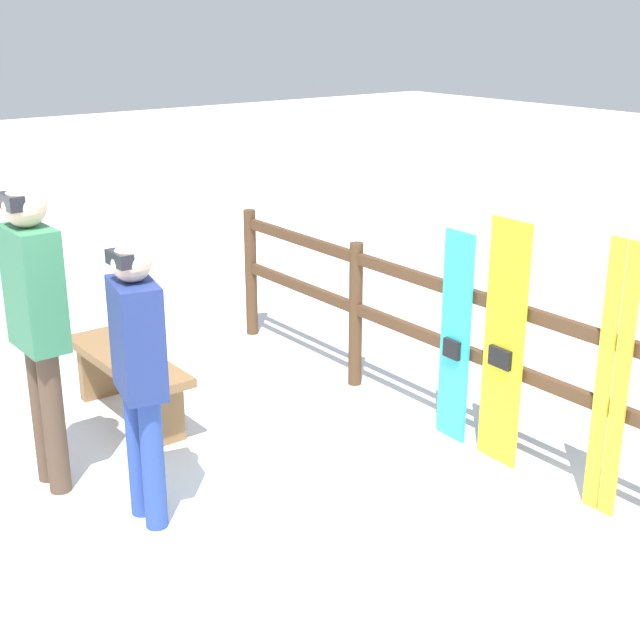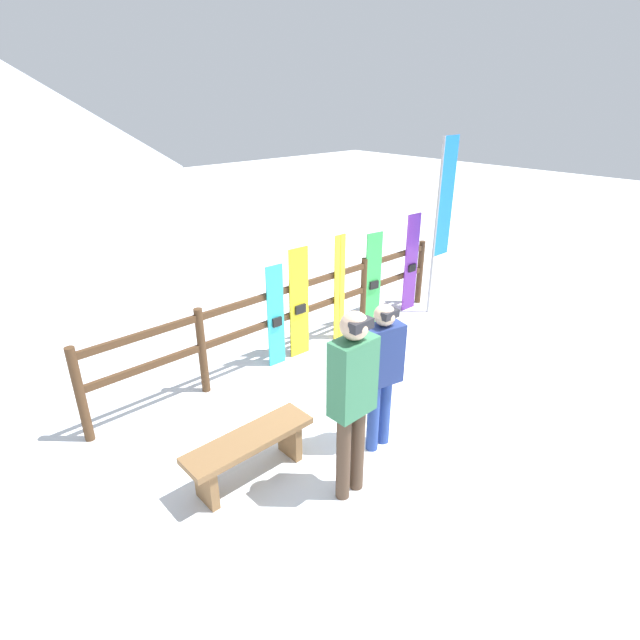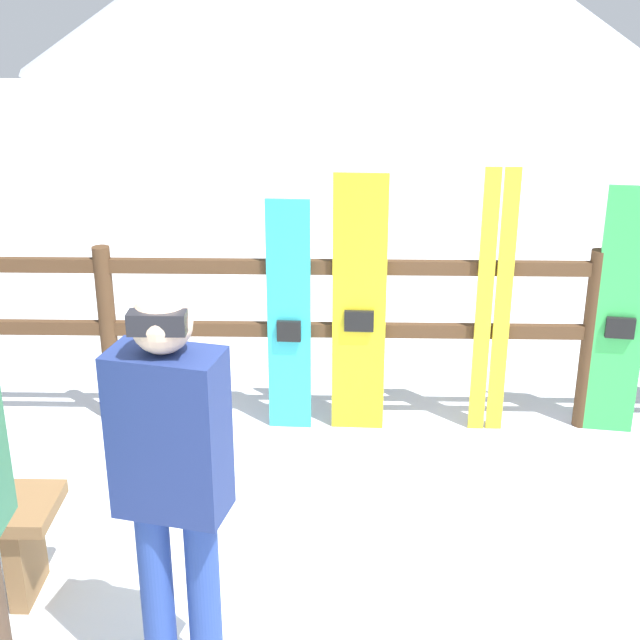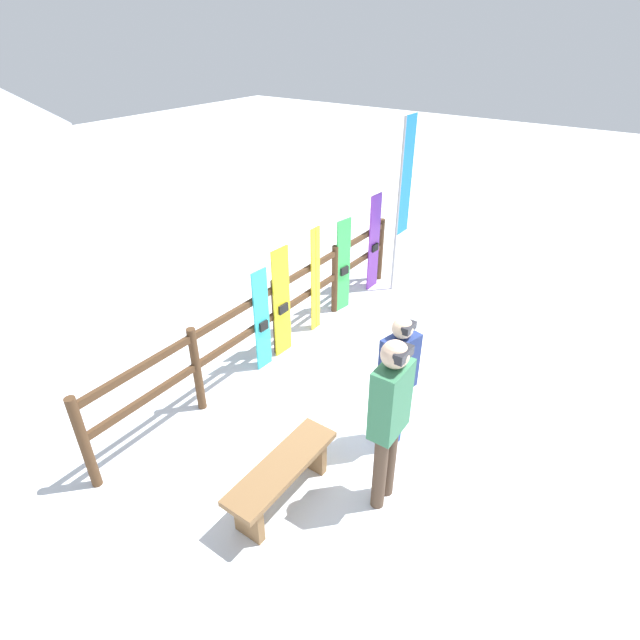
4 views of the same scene
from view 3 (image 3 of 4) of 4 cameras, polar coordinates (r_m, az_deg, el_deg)
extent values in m
cylinder|color=#4C331E|center=(5.31, -13.37, -1.03)|extent=(0.10, 0.10, 1.08)
cylinder|color=#4C331E|center=(5.14, 1.80, -1.20)|extent=(0.10, 0.10, 1.08)
cylinder|color=#4C331E|center=(5.34, 16.89, -1.28)|extent=(0.10, 0.10, 1.08)
cube|color=#4C331E|center=(5.12, 1.81, -0.64)|extent=(5.56, 0.05, 0.08)
cube|color=#4C331E|center=(4.99, 1.86, 3.40)|extent=(5.56, 0.05, 0.08)
cube|color=brown|center=(4.12, -18.35, -14.03)|extent=(0.08, 0.29, 0.40)
cylinder|color=navy|center=(3.47, -10.36, -17.04)|extent=(0.12, 0.12, 0.76)
cylinder|color=navy|center=(3.44, -7.43, -17.21)|extent=(0.12, 0.12, 0.76)
cube|color=navy|center=(3.08, -9.63, -7.18)|extent=(0.42, 0.29, 0.60)
sphere|color=#D8B293|center=(2.91, -10.11, -0.19)|extent=(0.21, 0.21, 0.21)
cube|color=black|center=(2.85, -10.38, -0.16)|extent=(0.19, 0.07, 0.07)
cube|color=#2DBFCC|center=(5.04, -2.00, 0.12)|extent=(0.25, 0.04, 1.38)
cube|color=black|center=(5.04, -2.00, -0.72)|extent=(0.14, 0.04, 0.12)
cube|color=yellow|center=(5.01, 2.52, 0.85)|extent=(0.30, 0.04, 1.52)
cube|color=black|center=(5.01, 2.51, -0.07)|extent=(0.17, 0.04, 0.12)
cube|color=yellow|center=(5.07, 10.46, 0.97)|extent=(0.09, 0.02, 1.56)
cube|color=yellow|center=(5.08, 11.62, 0.96)|extent=(0.09, 0.02, 1.56)
cube|color=green|center=(5.26, 18.67, 0.36)|extent=(0.29, 0.07, 1.46)
cube|color=black|center=(5.26, 18.66, -0.48)|extent=(0.16, 0.05, 0.12)
camera|label=1|loc=(3.48, 79.46, 6.22)|focal=50.00mm
camera|label=2|loc=(3.89, -93.24, 11.36)|focal=28.00mm
camera|label=4|loc=(4.54, -82.83, 22.03)|focal=28.00mm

